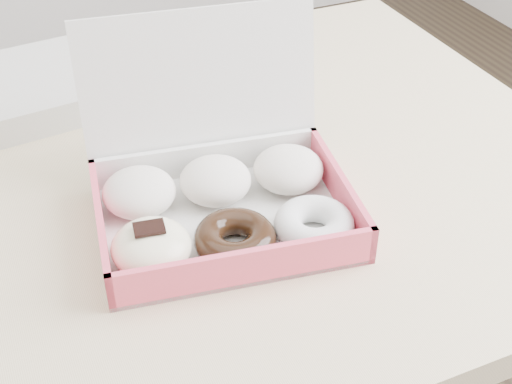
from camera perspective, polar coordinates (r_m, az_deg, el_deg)
name	(u,v)px	position (r m, az deg, el deg)	size (l,w,h in m)	color
table	(134,236)	(0.94, -9.76, -3.48)	(1.20, 0.80, 0.75)	tan
donut_box	(219,194)	(0.81, -3.00, -0.19)	(0.32, 0.29, 0.21)	silver
newspapers	(24,91)	(1.09, -18.08, 7.71)	(0.26, 0.21, 0.04)	silver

